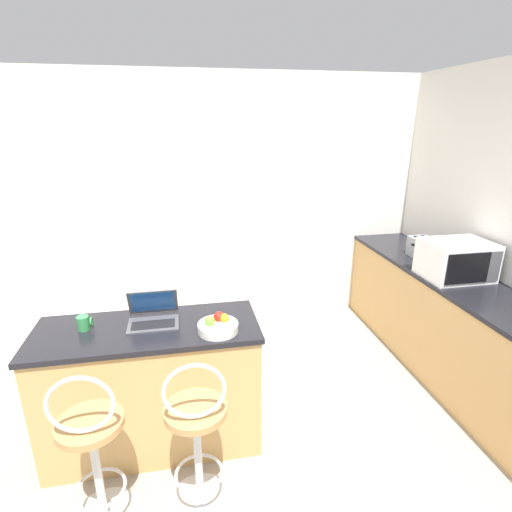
% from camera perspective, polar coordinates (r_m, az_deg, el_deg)
% --- Properties ---
extents(wall_back, '(12.00, 0.06, 2.60)m').
position_cam_1_polar(wall_back, '(4.20, -9.32, 7.08)').
color(wall_back, silver).
rests_on(wall_back, ground_plane).
extents(breakfast_bar, '(1.41, 0.56, 0.89)m').
position_cam_1_polar(breakfast_bar, '(2.88, -14.54, -17.64)').
color(breakfast_bar, tan).
rests_on(breakfast_bar, ground_plane).
extents(counter_right, '(0.60, 2.95, 0.89)m').
position_cam_1_polar(counter_right, '(3.83, 26.59, -9.47)').
color(counter_right, tan).
rests_on(counter_right, ground_plane).
extents(bar_stool_near, '(0.40, 0.40, 1.02)m').
position_cam_1_polar(bar_stool_near, '(2.47, -22.18, -24.90)').
color(bar_stool_near, silver).
rests_on(bar_stool_near, ground_plane).
extents(bar_stool_far, '(0.40, 0.40, 1.02)m').
position_cam_1_polar(bar_stool_far, '(2.41, -8.40, -24.67)').
color(bar_stool_far, silver).
rests_on(bar_stool_far, ground_plane).
extents(laptop, '(0.32, 0.26, 0.20)m').
position_cam_1_polar(laptop, '(2.69, -14.48, -8.05)').
color(laptop, '#47474C').
rests_on(laptop, breakfast_bar).
extents(microwave, '(0.52, 0.41, 0.31)m').
position_cam_1_polar(microwave, '(3.67, 26.70, -0.49)').
color(microwave, white).
rests_on(microwave, counter_right).
extents(toaster, '(0.21, 0.25, 0.19)m').
position_cam_1_polar(toaster, '(4.11, 22.67, 1.09)').
color(toaster, '#9EA3A8').
rests_on(toaster, counter_right).
extents(mug_green, '(0.09, 0.07, 0.09)m').
position_cam_1_polar(mug_green, '(2.73, -23.38, -8.78)').
color(mug_green, '#338447').
rests_on(mug_green, breakfast_bar).
extents(fruit_bowl, '(0.25, 0.25, 0.11)m').
position_cam_1_polar(fruit_bowl, '(2.51, -5.47, -9.89)').
color(fruit_bowl, silver).
rests_on(fruit_bowl, breakfast_bar).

